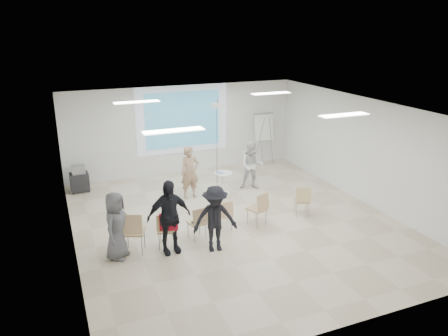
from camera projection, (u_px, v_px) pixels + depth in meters
name	position (u px, v px, depth m)	size (l,w,h in m)	color
floor	(236.00, 224.00, 11.42)	(8.00, 9.00, 0.10)	beige
ceiling	(237.00, 106.00, 10.45)	(8.00, 9.00, 0.10)	white
wall_back	(182.00, 129.00, 14.93)	(8.00, 0.10, 3.00)	silver
wall_left	(66.00, 190.00, 9.48)	(0.10, 9.00, 3.00)	silver
wall_right	(366.00, 151.00, 12.39)	(0.10, 9.00, 3.00)	silver
projection_halo	(183.00, 120.00, 14.76)	(3.20, 0.01, 2.30)	silver
projection_image	(183.00, 120.00, 14.75)	(2.60, 0.01, 1.90)	teal
pedestal_table	(223.00, 182.00, 13.21)	(0.73, 0.73, 0.69)	white
player_left	(190.00, 169.00, 12.76)	(0.65, 0.44, 1.78)	tan
player_right	(252.00, 163.00, 13.49)	(0.81, 0.65, 1.68)	silver
controller_left	(193.00, 157.00, 12.96)	(0.04, 0.11, 0.04)	silver
controller_right	(243.00, 152.00, 13.56)	(0.04, 0.12, 0.04)	silver
chair_far_left	(133.00, 230.00, 9.67)	(0.62, 0.64, 1.00)	tan
chair_left_mid	(166.00, 228.00, 9.93)	(0.53, 0.55, 0.87)	tan
chair_left_inner	(198.00, 221.00, 10.34)	(0.46, 0.49, 0.84)	tan
chair_center	(224.00, 213.00, 10.81)	(0.39, 0.42, 0.80)	tan
chair_right_inner	(259.00, 207.00, 11.05)	(0.56, 0.57, 0.89)	tan
chair_right_far	(303.00, 199.00, 11.63)	(0.52, 0.54, 0.84)	tan
red_jacket	(169.00, 222.00, 9.75)	(0.41, 0.09, 0.39)	#A91427
laptop	(196.00, 221.00, 10.43)	(0.31, 0.22, 0.02)	black
audience_left	(169.00, 212.00, 9.63)	(1.15, 0.69, 1.97)	black
audience_mid	(215.00, 215.00, 9.74)	(1.14, 0.62, 1.76)	black
audience_outer	(116.00, 222.00, 9.44)	(0.84, 0.55, 1.72)	#5B5B60
flipchart_easel	(264.00, 127.00, 15.56)	(0.84, 0.63, 1.95)	gray
av_cart	(79.00, 180.00, 13.39)	(0.56, 0.45, 0.83)	black
ceiling_projector	(218.00, 110.00, 11.91)	(0.30, 0.25, 3.00)	white
fluor_panel_nw	(137.00, 102.00, 11.51)	(1.20, 0.30, 0.02)	white
fluor_panel_ne	(271.00, 93.00, 12.95)	(1.20, 0.30, 0.02)	white
fluor_panel_sw	(174.00, 131.00, 8.43)	(1.20, 0.30, 0.02)	white
fluor_panel_se	(344.00, 115.00, 9.87)	(1.20, 0.30, 0.02)	white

